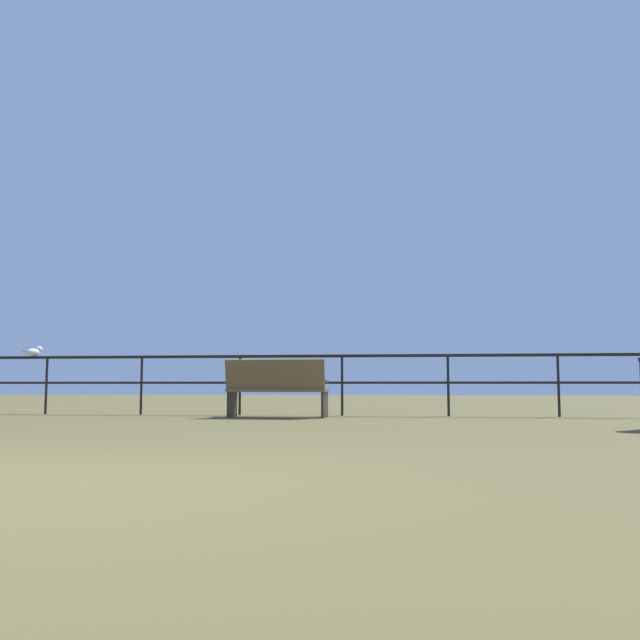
% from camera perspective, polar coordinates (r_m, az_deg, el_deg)
% --- Properties ---
extents(ground_plane, '(60.00, 60.00, 0.00)m').
position_cam_1_polar(ground_plane, '(3.90, -23.29, -12.83)').
color(ground_plane, brown).
extents(pier_railing, '(23.22, 0.05, 1.04)m').
position_cam_1_polar(pier_railing, '(11.68, -2.50, -4.30)').
color(pier_railing, black).
rests_on(pier_railing, ground_plane).
extents(bench_near_left, '(1.64, 0.75, 0.93)m').
position_cam_1_polar(bench_near_left, '(10.92, -3.68, -5.59)').
color(bench_near_left, brown).
rests_on(bench_near_left, ground_plane).
extents(seagull_on_rail, '(0.25, 0.39, 0.19)m').
position_cam_1_polar(seagull_on_rail, '(13.33, -22.96, -2.46)').
color(seagull_on_rail, silver).
rests_on(seagull_on_rail, pier_railing).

